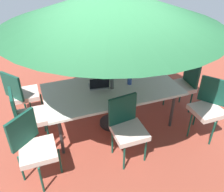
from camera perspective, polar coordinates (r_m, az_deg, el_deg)
The scene contains 13 objects.
ground_plane at distance 4.36m, azimuth -0.00°, elevation -6.73°, with size 10.00×10.00×0.02m, color brown.
dining_table at distance 3.95m, azimuth -0.00°, elevation 1.27°, with size 2.21×1.11×0.75m.
patio_umbrella at distance 3.44m, azimuth -0.00°, elevation 20.50°, with size 3.16×3.16×2.29m.
chair_east at distance 3.87m, azimuth -19.71°, elevation -4.32°, with size 0.48×0.46×0.98m.
chair_southwest at distance 5.16m, azimuth 11.79°, elevation 6.72°, with size 0.59×0.59×0.98m.
chair_north at distance 3.45m, azimuth 3.67°, elevation -7.23°, with size 0.48×0.49×0.98m.
chair_west at distance 4.64m, azimuth 16.57°, elevation 2.82°, with size 0.47×0.46×0.98m.
chair_northwest at distance 4.15m, azimuth 22.08°, elevation -2.16°, with size 0.58×0.58×0.98m.
chair_southeast at distance 4.46m, azimuth -20.77°, elevation 0.69°, with size 0.58×0.58×0.98m.
chair_south at distance 4.58m, azimuth -3.30°, elevation 3.85°, with size 0.47×0.48×0.98m.
chair_northeast at distance 3.31m, azimuth -18.23°, elevation -11.24°, with size 0.58×0.58×0.98m.
laptop at distance 3.93m, azimuth -3.13°, elevation 2.65°, with size 0.35×0.28×0.21m.
cup at distance 4.03m, azimuth 4.21°, elevation 3.51°, with size 0.07×0.07×0.10m, color #334C99.
Camera 1 is at (1.15, 3.15, 2.77)m, focal length 38.25 mm.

